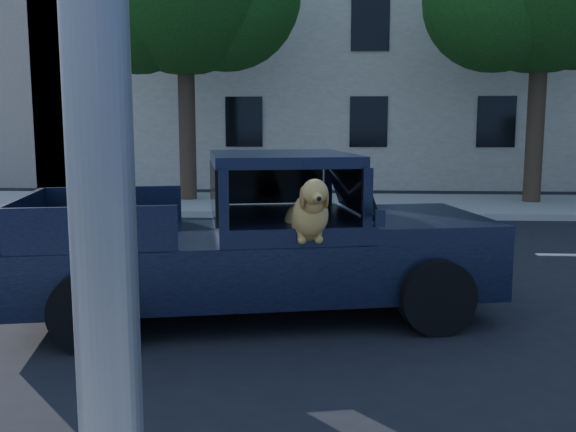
% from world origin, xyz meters
% --- Properties ---
extents(ground, '(120.00, 120.00, 0.00)m').
position_xyz_m(ground, '(0.00, 0.00, 0.00)').
color(ground, black).
rests_on(ground, ground).
extents(far_sidewalk, '(60.00, 4.00, 0.15)m').
position_xyz_m(far_sidewalk, '(0.00, 9.20, 0.07)').
color(far_sidewalk, gray).
rests_on(far_sidewalk, ground).
extents(lane_stripes, '(21.60, 0.14, 0.01)m').
position_xyz_m(lane_stripes, '(2.00, 3.40, 0.01)').
color(lane_stripes, silver).
rests_on(lane_stripes, ground).
extents(building_main, '(26.00, 6.00, 9.00)m').
position_xyz_m(building_main, '(3.00, 16.50, 4.50)').
color(building_main, beige).
rests_on(building_main, ground).
extents(pickup_truck, '(5.44, 3.11, 1.84)m').
position_xyz_m(pickup_truck, '(-1.12, -0.18, 0.62)').
color(pickup_truck, black).
rests_on(pickup_truck, ground).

